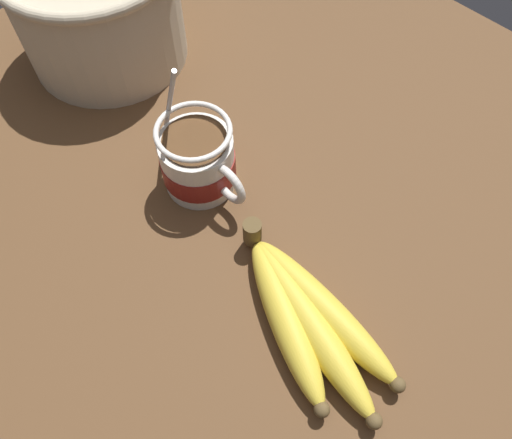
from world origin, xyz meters
TOP-DOWN VIEW (x-y plane):
  - table at (0.00, 0.00)cm, footprint 100.92×100.92cm
  - coffee_mug at (-5.41, 0.77)cm, footprint 14.34×8.40cm
  - banana_bunch at (14.81, -3.22)cm, footprint 22.39×10.89cm
  - woven_basket at (-30.66, 6.29)cm, footprint 22.04×22.04cm

SIDE VIEW (x-z plane):
  - table at x=0.00cm, z-range 0.00..3.43cm
  - banana_bunch at x=14.81cm, z-range 3.04..7.18cm
  - coffee_mug at x=-5.41cm, z-range -0.72..15.29cm
  - woven_basket at x=-30.66cm, z-range 3.78..17.94cm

